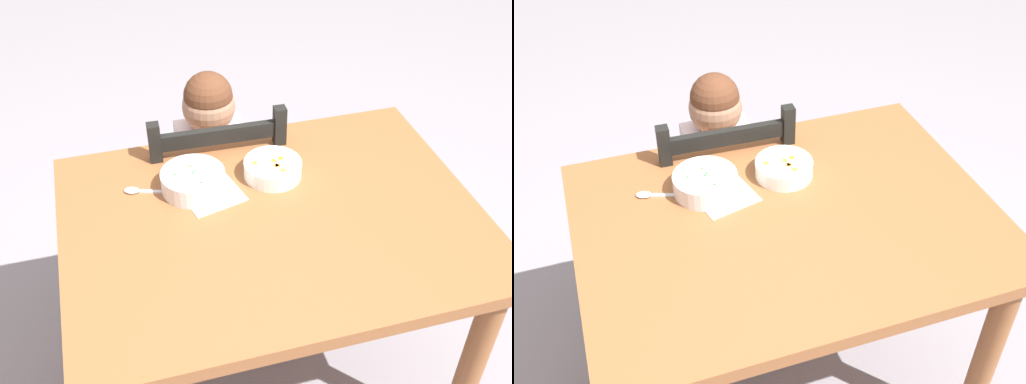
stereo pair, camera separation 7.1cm
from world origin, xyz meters
TOP-DOWN VIEW (x-y plane):
  - ground_plane at (0.00, 0.00)m, footprint 8.00×8.00m
  - dining_table at (0.00, 0.00)m, footprint 1.12×0.84m
  - dining_chair at (-0.07, 0.47)m, footprint 0.43×0.43m
  - child_figure at (-0.06, 0.47)m, footprint 0.32×0.31m
  - bowl_of_peas at (-0.18, 0.17)m, footprint 0.18×0.18m
  - bowl_of_carrots at (0.05, 0.17)m, footprint 0.17×0.17m
  - spoon at (-0.33, 0.20)m, footprint 0.14×0.06m
  - paper_napkin at (-0.14, 0.13)m, footprint 0.18×0.17m

SIDE VIEW (x-z plane):
  - ground_plane at x=0.00m, z-range 0.00..0.00m
  - dining_chair at x=-0.07m, z-range -0.01..0.87m
  - child_figure at x=-0.06m, z-range 0.15..1.08m
  - dining_table at x=0.00m, z-range 0.26..1.01m
  - paper_napkin at x=-0.14m, z-range 0.75..0.76m
  - spoon at x=-0.33m, z-range 0.75..0.76m
  - bowl_of_carrots at x=0.05m, z-range 0.76..0.80m
  - bowl_of_peas at x=-0.18m, z-range 0.76..0.82m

